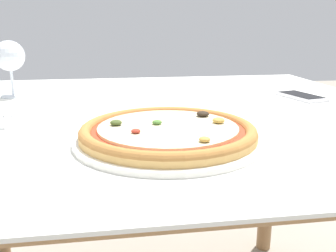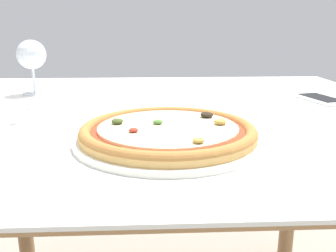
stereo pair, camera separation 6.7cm
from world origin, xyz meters
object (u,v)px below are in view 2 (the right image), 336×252
at_px(fork, 22,115).
at_px(cell_phone, 321,99).
at_px(dining_table, 161,139).
at_px(pizza_plate, 168,133).
at_px(wine_glass_far_left, 32,56).

xyz_separation_m(fork, cell_phone, (0.77, 0.13, 0.00)).
height_order(dining_table, cell_phone, cell_phone).
xyz_separation_m(pizza_plate, wine_glass_far_left, (-0.38, 0.50, 0.10)).
distance_m(wine_glass_far_left, cell_phone, 0.84).
xyz_separation_m(fork, wine_glass_far_left, (-0.05, 0.28, 0.11)).
height_order(dining_table, wine_glass_far_left, wine_glass_far_left).
height_order(pizza_plate, cell_phone, pizza_plate).
distance_m(pizza_plate, fork, 0.40).
xyz_separation_m(dining_table, pizza_plate, (0.01, -0.27, 0.10)).
bearing_deg(cell_phone, wine_glass_far_left, 169.83).
relative_size(fork, wine_glass_far_left, 1.05).
height_order(pizza_plate, fork, pizza_plate).
bearing_deg(wine_glass_far_left, pizza_plate, -52.38).
height_order(dining_table, pizza_plate, pizza_plate).
bearing_deg(wine_glass_far_left, dining_table, -30.54).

